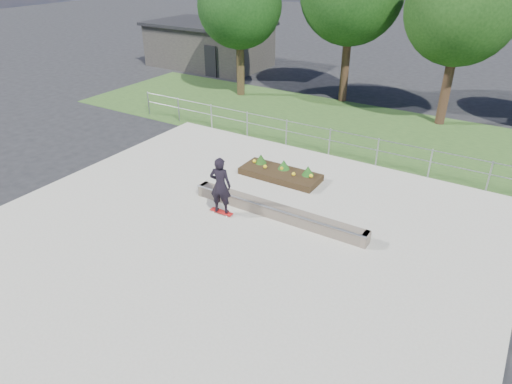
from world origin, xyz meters
TOP-DOWN VIEW (x-y plane):
  - ground at (0.00, 0.00)m, footprint 120.00×120.00m
  - grass_verge at (0.00, 11.00)m, footprint 30.00×8.00m
  - concrete_slab at (0.00, 0.00)m, footprint 15.00×15.00m
  - fence at (0.00, 7.50)m, footprint 20.06×0.06m
  - building at (-14.00, 18.00)m, footprint 8.40×5.40m
  - tree_far_left at (-8.00, 13.00)m, footprint 4.55×4.55m
  - tree_mid_right at (3.00, 14.00)m, footprint 4.90×4.90m
  - grind_ledge at (0.64, 2.05)m, footprint 6.00×0.44m
  - planter_bed at (-0.67, 4.65)m, footprint 3.00×1.20m
  - skateboarder at (-0.99, 1.31)m, footprint 0.80×0.61m

SIDE VIEW (x-z plane):
  - ground at x=0.00m, z-range 0.00..0.00m
  - grass_verge at x=0.00m, z-range 0.00..0.02m
  - concrete_slab at x=0.00m, z-range 0.00..0.06m
  - planter_bed at x=-0.67m, z-range -0.06..0.55m
  - grind_ledge at x=0.64m, z-range 0.05..0.48m
  - fence at x=0.00m, z-range 0.17..1.37m
  - skateboarder at x=-0.99m, z-range 0.09..2.06m
  - building at x=-14.00m, z-range 0.01..3.01m
  - tree_far_left at x=-8.00m, z-range 1.28..8.43m
  - tree_mid_right at x=3.00m, z-range 1.38..9.08m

